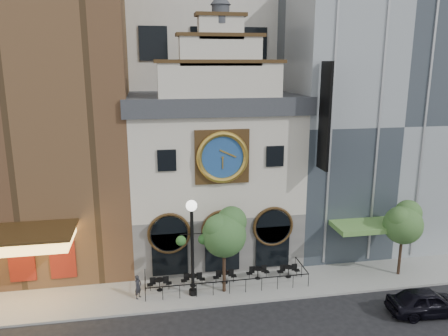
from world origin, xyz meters
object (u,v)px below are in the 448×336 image
at_px(bistro_3, 258,272).
at_px(tree_right, 404,222).
at_px(bistro_1, 193,280).
at_px(bistro_4, 288,271).
at_px(pedestrian, 138,287).
at_px(bistro_0, 159,284).
at_px(tree_left, 225,231).
at_px(car_right, 428,302).
at_px(bistro_2, 225,276).
at_px(lamppost, 192,237).

xyz_separation_m(bistro_3, tree_right, (9.91, -1.05, 3.40)).
distance_m(bistro_1, bistro_3, 4.48).
xyz_separation_m(bistro_4, pedestrian, (-10.15, -0.97, 0.31)).
xyz_separation_m(bistro_0, bistro_1, (2.20, 0.16, 0.00)).
height_order(bistro_3, bistro_4, same).
relative_size(bistro_4, tree_left, 0.28).
bearing_deg(bistro_4, tree_right, -6.60).
xyz_separation_m(car_right, pedestrian, (-16.86, 4.64, 0.12)).
height_order(bistro_2, bistro_4, same).
bearing_deg(bistro_3, car_right, -33.02).
relative_size(bistro_1, bistro_4, 1.00).
bearing_deg(tree_left, bistro_3, 25.32).
relative_size(bistro_4, car_right, 0.34).
bearing_deg(bistro_0, pedestrian, -151.77).
relative_size(bistro_3, tree_right, 0.30).
relative_size(pedestrian, tree_left, 0.28).
xyz_separation_m(pedestrian, lamppost, (3.42, -0.19, 3.13)).
relative_size(bistro_0, bistro_3, 1.00).
distance_m(bistro_3, pedestrian, 8.10).
bearing_deg(tree_left, bistro_2, 79.51).
xyz_separation_m(bistro_2, lamppost, (-2.27, -1.13, 3.44)).
relative_size(bistro_1, bistro_3, 1.00).
bearing_deg(bistro_1, pedestrian, -166.07).
height_order(car_right, pedestrian, pedestrian).
bearing_deg(tree_right, tree_left, -179.34).
bearing_deg(bistro_2, pedestrian, -170.67).
bearing_deg(car_right, pedestrian, 78.58).
relative_size(bistro_1, tree_left, 0.28).
bearing_deg(lamppost, tree_right, 1.68).
bearing_deg(bistro_1, bistro_2, 1.50).
distance_m(bistro_1, bistro_2, 2.15).
xyz_separation_m(car_right, lamppost, (-13.44, 4.44, 3.25)).
xyz_separation_m(car_right, tree_right, (1.06, 4.70, 3.21)).
bearing_deg(tree_left, bistro_1, 154.06).
height_order(bistro_1, lamppost, lamppost).
bearing_deg(bistro_1, bistro_3, 3.01).
bearing_deg(lamppost, bistro_2, 27.08).
bearing_deg(bistro_3, bistro_2, -175.60).
bearing_deg(bistro_3, tree_right, -6.03).
distance_m(bistro_0, tree_right, 16.94).
height_order(bistro_3, pedestrian, pedestrian).
distance_m(bistro_1, bistro_4, 6.61).
distance_m(pedestrian, tree_left, 6.43).
xyz_separation_m(bistro_1, tree_left, (1.96, -0.95, 3.64)).
bearing_deg(bistro_1, tree_right, -3.23).
height_order(bistro_0, bistro_2, same).
relative_size(bistro_0, bistro_1, 1.00).
distance_m(bistro_4, car_right, 8.74).
xyz_separation_m(bistro_0, car_right, (15.52, -5.36, 0.19)).
height_order(bistro_3, lamppost, lamppost).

